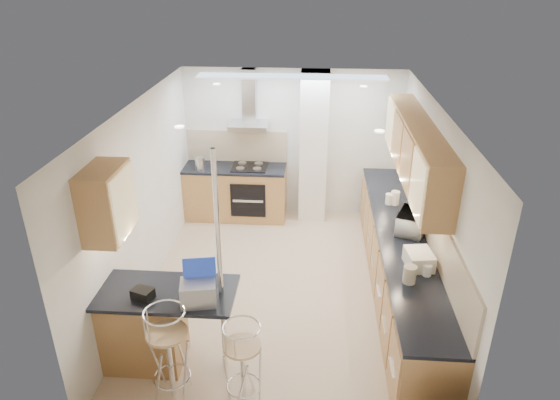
# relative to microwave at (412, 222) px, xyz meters

# --- Properties ---
(ground) EXTENTS (4.80, 4.80, 0.00)m
(ground) POSITION_rel_microwave_xyz_m (-1.62, -0.05, -1.05)
(ground) COLOR tan
(ground) RESTS_ON ground
(room_shell) EXTENTS (3.64, 4.84, 2.51)m
(room_shell) POSITION_rel_microwave_xyz_m (-1.29, 0.33, 0.49)
(room_shell) COLOR white
(room_shell) RESTS_ON ground
(right_counter) EXTENTS (0.63, 4.40, 0.92)m
(right_counter) POSITION_rel_microwave_xyz_m (-0.12, -0.05, -0.59)
(right_counter) COLOR #A87443
(right_counter) RESTS_ON ground
(back_counter) EXTENTS (1.70, 0.63, 0.92)m
(back_counter) POSITION_rel_microwave_xyz_m (-2.57, 2.05, -0.59)
(back_counter) COLOR #A87443
(back_counter) RESTS_ON ground
(peninsula) EXTENTS (1.47, 0.72, 0.94)m
(peninsula) POSITION_rel_microwave_xyz_m (-2.74, -1.50, -0.58)
(peninsula) COLOR #A87443
(peninsula) RESTS_ON ground
(microwave) EXTENTS (0.48, 0.57, 0.27)m
(microwave) POSITION_rel_microwave_xyz_m (0.00, 0.00, 0.00)
(microwave) COLOR white
(microwave) RESTS_ON right_counter
(laptop) EXTENTS (0.38, 0.32, 0.23)m
(laptop) POSITION_rel_microwave_xyz_m (-2.34, -1.66, 0.00)
(laptop) COLOR #98999F
(laptop) RESTS_ON peninsula
(bag) EXTENTS (0.24, 0.21, 0.11)m
(bag) POSITION_rel_microwave_xyz_m (-2.91, -1.64, -0.06)
(bag) COLOR black
(bag) RESTS_ON peninsula
(bar_stool_near) EXTENTS (0.55, 0.55, 1.05)m
(bar_stool_near) POSITION_rel_microwave_xyz_m (-2.60, -1.95, -0.53)
(bar_stool_near) COLOR tan
(bar_stool_near) RESTS_ON ground
(bar_stool_end) EXTENTS (0.55, 0.55, 0.95)m
(bar_stool_end) POSITION_rel_microwave_xyz_m (-1.87, -2.00, -0.58)
(bar_stool_end) COLOR tan
(bar_stool_end) RESTS_ON ground
(jar_a) EXTENTS (0.13, 0.13, 0.20)m
(jar_a) POSITION_rel_microwave_xyz_m (-0.10, 0.79, -0.04)
(jar_a) COLOR silver
(jar_a) RESTS_ON right_counter
(jar_b) EXTENTS (0.12, 0.12, 0.15)m
(jar_b) POSITION_rel_microwave_xyz_m (-0.18, 0.80, -0.06)
(jar_b) COLOR silver
(jar_b) RESTS_ON right_counter
(jar_c) EXTENTS (0.18, 0.18, 0.19)m
(jar_c) POSITION_rel_microwave_xyz_m (-0.21, -1.12, -0.04)
(jar_c) COLOR #B8AD93
(jar_c) RESTS_ON right_counter
(jar_d) EXTENTS (0.12, 0.12, 0.13)m
(jar_d) POSITION_rel_microwave_xyz_m (0.01, -0.97, -0.07)
(jar_d) COLOR white
(jar_d) RESTS_ON right_counter
(bread_bin) EXTENTS (0.32, 0.38, 0.18)m
(bread_bin) POSITION_rel_microwave_xyz_m (-0.05, -0.80, -0.04)
(bread_bin) COLOR silver
(bread_bin) RESTS_ON right_counter
(kettle) EXTENTS (0.16, 0.16, 0.21)m
(kettle) POSITION_rel_microwave_xyz_m (-3.11, 1.89, -0.03)
(kettle) COLOR silver
(kettle) RESTS_ON back_counter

